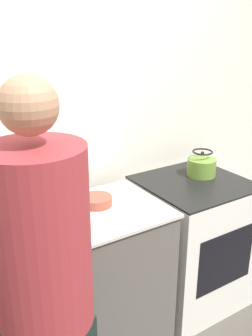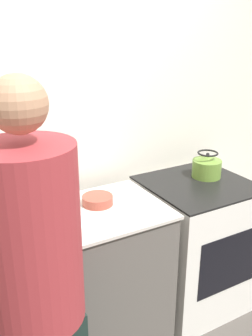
{
  "view_description": "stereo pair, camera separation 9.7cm",
  "coord_description": "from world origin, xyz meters",
  "px_view_note": "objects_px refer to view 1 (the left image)",
  "views": [
    {
      "loc": [
        -0.68,
        -1.34,
        1.87
      ],
      "look_at": [
        0.3,
        0.19,
        1.18
      ],
      "focal_mm": 40.0,
      "sensor_mm": 36.0,
      "label": 1
    },
    {
      "loc": [
        -0.6,
        -1.39,
        1.87
      ],
      "look_at": [
        0.3,
        0.19,
        1.18
      ],
      "focal_mm": 40.0,
      "sensor_mm": 36.0,
      "label": 2
    }
  ],
  "objects_px": {
    "oven": "(190,242)",
    "kettle": "(202,165)",
    "person": "(45,291)",
    "cutting_board": "(3,236)"
  },
  "relations": [
    {
      "from": "person",
      "to": "kettle",
      "type": "xyz_separation_m",
      "value": [
        1.36,
        0.6,
        0.05
      ]
    },
    {
      "from": "oven",
      "to": "kettle",
      "type": "xyz_separation_m",
      "value": [
        0.12,
        0.06,
        0.53
      ]
    },
    {
      "from": "person",
      "to": "kettle",
      "type": "height_order",
      "value": "person"
    },
    {
      "from": "oven",
      "to": "cutting_board",
      "type": "distance_m",
      "value": 1.36
    },
    {
      "from": "person",
      "to": "oven",
      "type": "bearing_deg",
      "value": 23.4
    },
    {
      "from": "person",
      "to": "kettle",
      "type": "bearing_deg",
      "value": 23.91
    },
    {
      "from": "oven",
      "to": "cutting_board",
      "type": "relative_size",
      "value": 2.38
    },
    {
      "from": "oven",
      "to": "person",
      "type": "xyz_separation_m",
      "value": [
        -1.24,
        -0.54,
        0.48
      ]
    },
    {
      "from": "oven",
      "to": "person",
      "type": "relative_size",
      "value": 0.53
    },
    {
      "from": "cutting_board",
      "to": "kettle",
      "type": "height_order",
      "value": "kettle"
    }
  ]
}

